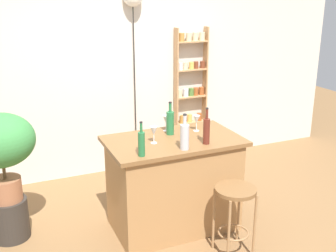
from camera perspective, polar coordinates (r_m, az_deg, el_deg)
The scene contains 14 objects.
ground at distance 4.24m, azimuth 2.41°, elevation -15.18°, with size 12.00×12.00×0.00m, color brown.
back_wall at distance 5.45m, azimuth -6.40°, elevation 8.19°, with size 6.40×0.10×2.80m, color beige.
kitchen_counter at distance 4.24m, azimuth 0.72°, elevation -7.75°, with size 1.30×0.77×0.95m.
bar_stool at distance 3.86m, azimuth 9.06°, elevation -10.45°, with size 0.37×0.37×0.66m.
spice_shelf at distance 5.75m, azimuth 3.10°, elevation 4.60°, with size 0.46×0.12×1.86m.
plant_stool at distance 4.44m, azimuth -20.61°, elevation -11.70°, with size 0.35×0.35×0.41m, color #2D2823.
potted_plant at distance 4.13m, azimuth -21.77°, elevation -2.41°, with size 0.63×0.57×0.86m.
bottle_wine_red at distance 3.77m, azimuth 2.27°, elevation -1.37°, with size 0.08×0.08×0.33m.
bottle_olive_oil at distance 3.91m, azimuth 5.25°, elevation -0.59°, with size 0.06×0.06×0.35m.
bottle_soda_blue at distance 3.62m, azimuth -3.62°, elevation -2.34°, with size 0.06×0.06×0.31m.
bottle_vinegar at distance 4.15m, azimuth 0.29°, elevation 0.52°, with size 0.08×0.08×0.33m.
wine_glass_left at distance 4.26m, azimuth -0.27°, elevation 0.84°, with size 0.07×0.07×0.16m.
wine_glass_center at distance 3.92m, azimuth -1.94°, elevation -0.73°, with size 0.07×0.07×0.16m.
wine_glass_right at distance 4.27m, azimuth 3.89°, elevation 0.83°, with size 0.07×0.07×0.16m.
Camera 1 is at (-1.56, -3.19, 2.32)m, focal length 44.90 mm.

